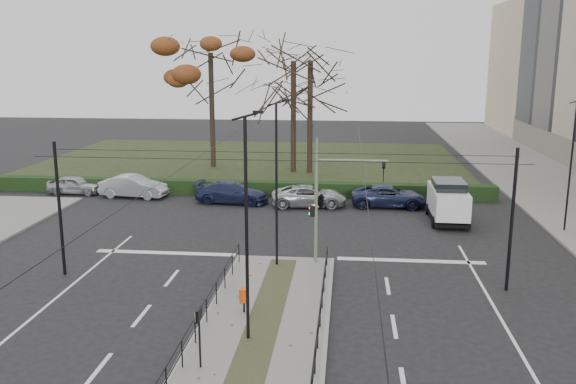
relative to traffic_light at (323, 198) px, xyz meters
name	(u,v)px	position (x,y,z in m)	size (l,w,h in m)	color
ground	(272,300)	(-1.80, -4.50, -3.18)	(140.00, 140.00, 0.00)	black
median_island	(263,325)	(-1.80, -7.00, -3.11)	(4.40, 15.00, 0.14)	slate
sidewalk_east	(557,190)	(16.20, 17.50, -3.11)	(8.00, 90.00, 0.14)	slate
park	(251,162)	(-7.80, 27.50, -3.13)	(38.00, 26.00, 0.10)	black
hedge	(220,187)	(-7.80, 14.10, -2.68)	(38.00, 1.00, 1.00)	black
median_railing	(263,303)	(-1.80, -7.10, -2.20)	(4.14, 13.24, 0.92)	black
catenary	(276,207)	(-1.80, -2.88, 0.24)	(20.00, 34.00, 6.00)	black
traffic_light	(323,198)	(0.00, 0.00, 0.00)	(3.55, 2.03, 5.22)	#65765A
litter_bin	(244,295)	(-2.66, -6.09, -2.38)	(0.36, 0.36, 0.93)	black
info_panel	(199,321)	(-3.31, -10.33, -1.51)	(0.11, 0.51, 1.95)	black
streetlamp_median_near	(247,227)	(-2.14, -8.25, 0.89)	(0.65, 0.13, 7.74)	black
streetlamp_median_far	(277,183)	(-2.05, -0.67, 0.82)	(0.63, 0.13, 7.58)	black
streetlamp_sidewalk	(571,164)	(13.13, 6.60, 0.65)	(0.61, 0.12, 7.25)	black
parked_car_first	(75,185)	(-18.07, 13.22, -2.53)	(1.53, 3.80, 1.29)	#A0A4A8
parked_car_second	(134,186)	(-13.56, 12.61, -2.42)	(1.61, 4.63, 1.52)	#A0A4A8
parked_car_third	(232,192)	(-6.51, 11.66, -2.48)	(1.97, 4.85, 1.41)	#1E2546
parked_car_fourth	(309,196)	(-1.35, 11.25, -2.50)	(2.25, 4.87, 1.35)	#A0A4A8
white_van	(448,200)	(7.01, 8.36, -1.90)	(2.17, 4.65, 2.46)	white
rust_tree	(210,53)	(-10.61, 24.47, 6.64)	(8.33, 8.33, 12.80)	black
bare_tree_center	(294,69)	(-3.43, 22.85, 5.32)	(7.99, 7.99, 12.05)	black
bare_tree_near	(310,69)	(-2.04, 22.53, 5.37)	(7.65, 7.65, 12.11)	black
parked_car_fifth	(389,196)	(3.84, 11.68, -2.50)	(2.26, 4.89, 1.36)	#1E2546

